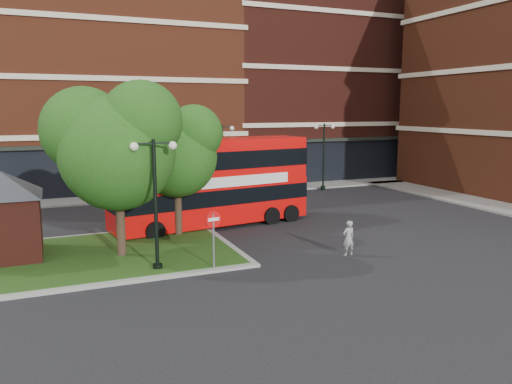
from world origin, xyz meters
name	(u,v)px	position (x,y,z in m)	size (l,w,h in m)	color
ground	(290,257)	(0.00, 0.00, 0.00)	(120.00, 120.00, 0.00)	black
pavement_far	(188,194)	(0.00, 16.50, 0.06)	(44.00, 3.00, 0.12)	slate
terrace_far_left	(59,97)	(-8.00, 24.00, 7.00)	(26.00, 12.00, 14.00)	maroon
terrace_far_right	(311,88)	(14.00, 24.00, 8.00)	(18.00, 12.00, 16.00)	#471911
traffic_island	(83,257)	(-8.00, 3.00, 0.07)	(12.60, 7.60, 0.15)	gray
tree_island_west	(114,142)	(-6.60, 2.58, 4.79)	(5.40, 4.71, 7.21)	#2D2116
tree_island_east	(174,149)	(-3.58, 5.06, 4.24)	(4.46, 3.90, 6.29)	#2D2116
lamp_island	(155,198)	(-5.50, 0.20, 2.83)	(1.72, 0.36, 5.00)	black
lamp_far_left	(223,157)	(2.00, 14.50, 2.83)	(1.72, 0.36, 5.00)	black
lamp_far_right	(324,153)	(10.00, 14.50, 2.83)	(1.72, 0.36, 5.00)	black
bus	(212,177)	(-1.32, 6.51, 2.62)	(10.70, 3.92, 3.99)	red
woman	(349,238)	(2.31, -0.78, 0.75)	(0.55, 0.36, 1.50)	gray
car_silver	(127,188)	(-4.27, 16.00, 0.78)	(1.85, 4.60, 1.57)	#B9BCC1
car_white	(273,184)	(5.86, 14.50, 0.70)	(1.47, 4.23, 1.39)	white
no_entry_sign	(213,228)	(-3.50, -0.50, 1.66)	(0.64, 0.15, 2.33)	slate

